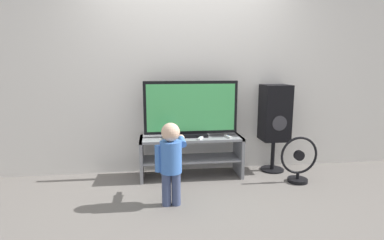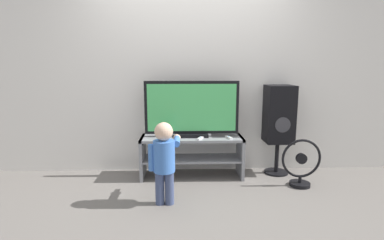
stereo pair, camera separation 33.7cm
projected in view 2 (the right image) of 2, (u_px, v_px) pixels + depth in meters
The scene contains 10 objects.
ground_plane at pixel (192, 182), 3.56m from camera, with size 16.00×16.00×0.00m, color slate.
wall_back at pixel (191, 71), 3.81m from camera, with size 10.00×0.06×2.60m.
tv_stand at pixel (192, 150), 3.70m from camera, with size 1.25×0.41×0.51m.
television at pixel (192, 110), 3.63m from camera, with size 1.14×0.20×0.68m.
game_console at pixel (168, 136), 3.59m from camera, with size 0.05×0.18×0.05m.
remote_primary at pixel (229, 137), 3.59m from camera, with size 0.07×0.13×0.03m.
remote_secondary at pixel (200, 138), 3.54m from camera, with size 0.09×0.13×0.03m.
child at pixel (164, 157), 2.92m from camera, with size 0.32×0.47×0.83m.
speaker_tower at pixel (279, 116), 3.73m from camera, with size 0.34×0.33×1.13m.
floor_fan at pixel (301, 165), 3.41m from camera, with size 0.45×0.23×0.55m.
Camera 2 is at (-0.11, -3.37, 1.36)m, focal length 28.00 mm.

